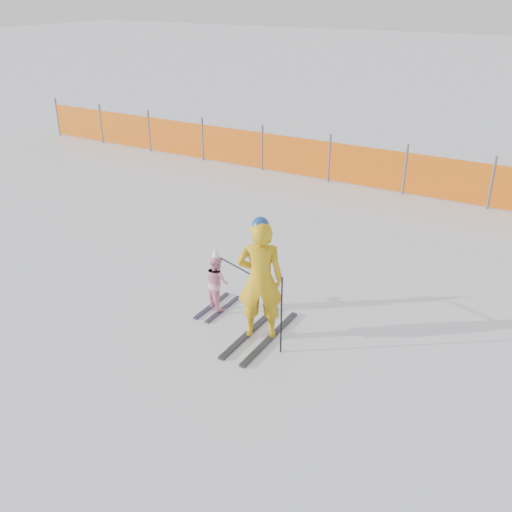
{
  "coord_description": "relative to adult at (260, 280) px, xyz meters",
  "views": [
    {
      "loc": [
        3.91,
        -6.17,
        4.69
      ],
      "look_at": [
        0.0,
        0.5,
        1.0
      ],
      "focal_mm": 40.0,
      "sensor_mm": 36.0,
      "label": 1
    }
  ],
  "objects": [
    {
      "name": "ski_poles",
      "position": [
        0.07,
        -0.05,
        -0.21
      ],
      "size": [
        1.34,
        0.53,
        1.19
      ],
      "color": "black",
      "rests_on": "ground"
    },
    {
      "name": "ground",
      "position": [
        -0.38,
        0.03,
        -0.94
      ],
      "size": [
        120.0,
        120.0,
        0.0
      ],
      "primitive_type": "plane",
      "color": "white",
      "rests_on": "ground"
    },
    {
      "name": "adult",
      "position": [
        0.0,
        0.0,
        0.0
      ],
      "size": [
        0.78,
        1.59,
        1.89
      ],
      "color": "black",
      "rests_on": "ground"
    },
    {
      "name": "child",
      "position": [
        -0.99,
        0.35,
        -0.45
      ],
      "size": [
        0.54,
        0.93,
        1.08
      ],
      "color": "black",
      "rests_on": "ground"
    },
    {
      "name": "safety_fence",
      "position": [
        -3.9,
        7.23,
        -0.38
      ],
      "size": [
        16.49,
        0.06,
        1.25
      ],
      "color": "#595960",
      "rests_on": "ground"
    }
  ]
}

